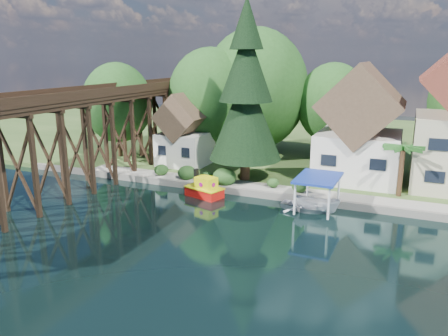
% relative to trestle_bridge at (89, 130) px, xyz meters
% --- Properties ---
extents(ground, '(140.00, 140.00, 0.00)m').
position_rel_trestle_bridge_xyz_m(ground, '(16.00, -5.17, -5.35)').
color(ground, black).
rests_on(ground, ground).
extents(bank, '(140.00, 52.00, 0.50)m').
position_rel_trestle_bridge_xyz_m(bank, '(16.00, 28.83, -5.10)').
color(bank, '#2B441B').
rests_on(bank, ground).
extents(seawall, '(60.00, 0.40, 0.62)m').
position_rel_trestle_bridge_xyz_m(seawall, '(20.00, 2.83, -5.04)').
color(seawall, slate).
rests_on(seawall, ground).
extents(promenade, '(50.00, 2.60, 0.06)m').
position_rel_trestle_bridge_xyz_m(promenade, '(22.00, 4.13, -4.82)').
color(promenade, gray).
rests_on(promenade, bank).
extents(trestle_bridge, '(4.12, 44.18, 9.30)m').
position_rel_trestle_bridge_xyz_m(trestle_bridge, '(0.00, 0.00, 0.00)').
color(trestle_bridge, black).
rests_on(trestle_bridge, ground).
extents(house_left, '(7.64, 8.64, 11.02)m').
position_rel_trestle_bridge_xyz_m(house_left, '(23.00, 10.83, -0.21)').
color(house_left, white).
rests_on(house_left, bank).
extents(shed, '(5.09, 5.40, 7.85)m').
position_rel_trestle_bridge_xyz_m(shed, '(5.00, 9.33, -1.52)').
color(shed, white).
rests_on(shed, bank).
extents(bg_trees, '(49.90, 13.30, 10.57)m').
position_rel_trestle_bridge_xyz_m(bg_trees, '(17.00, 16.08, 1.94)').
color(bg_trees, '#382314').
rests_on(bg_trees, bank).
extents(shrubs, '(15.76, 2.47, 1.70)m').
position_rel_trestle_bridge_xyz_m(shrubs, '(11.40, 4.09, -4.12)').
color(shrubs, '#183D16').
rests_on(shrubs, bank).
extents(conifer, '(6.81, 6.81, 16.76)m').
position_rel_trestle_bridge_xyz_m(conifer, '(13.14, 6.20, 3.22)').
color(conifer, '#382314').
rests_on(conifer, bank).
extents(palm_tree, '(3.71, 3.71, 4.66)m').
position_rel_trestle_bridge_xyz_m(palm_tree, '(27.00, 6.48, -0.78)').
color(palm_tree, '#382314').
rests_on(palm_tree, bank).
extents(tugboat, '(3.71, 2.72, 2.41)m').
position_rel_trestle_bridge_xyz_m(tugboat, '(11.26, 1.16, -4.63)').
color(tugboat, red).
rests_on(tugboat, ground).
extents(boat_white_a, '(4.34, 3.27, 0.85)m').
position_rel_trestle_bridge_xyz_m(boat_white_a, '(20.27, 1.18, -4.92)').
color(boat_white_a, white).
rests_on(boat_white_a, ground).
extents(boat_canopy, '(3.72, 4.64, 2.94)m').
position_rel_trestle_bridge_xyz_m(boat_canopy, '(21.14, 1.07, -4.09)').
color(boat_canopy, silver).
rests_on(boat_canopy, ground).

